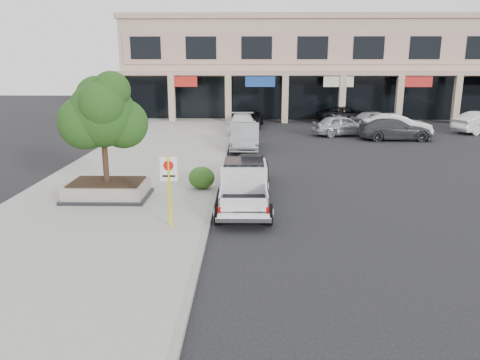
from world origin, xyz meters
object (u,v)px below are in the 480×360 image
planter (108,190)px  lot_car_a (342,125)px  no_parking_sign (169,182)px  pickup_truck (244,188)px  lot_car_c (395,129)px  curb_car_b (245,137)px  curb_car_c (242,125)px  planter_tree (107,114)px  lot_car_d (347,115)px  lot_car_e (376,119)px  curb_car_d (248,119)px  curb_car_a (249,170)px  lot_car_b (397,125)px

planter → lot_car_a: 20.93m
no_parking_sign → pickup_truck: no_parking_sign is taller
no_parking_sign → lot_car_c: no_parking_sign is taller
no_parking_sign → curb_car_b: size_ratio=0.47×
planter → lot_car_c: 21.75m
planter → curb_car_c: 17.92m
planter_tree → planter: bearing=-131.0°
lot_car_d → lot_car_e: lot_car_d is taller
planter → curb_car_c: curb_car_c is taller
pickup_truck → curb_car_d: pickup_truck is taller
lot_car_a → lot_car_d: bearing=-27.2°
planter_tree → curb_car_c: 17.94m
lot_car_c → lot_car_e: bearing=-1.8°
pickup_truck → curb_car_d: (0.12, 22.11, -0.14)m
pickup_truck → lot_car_a: (7.06, 17.70, -0.07)m
curb_car_a → curb_car_c: bearing=98.5°
lot_car_a → curb_car_b: bearing=115.5°
lot_car_e → curb_car_a: bearing=130.1°
curb_car_c → lot_car_a: lot_car_a is taller
planter → curb_car_d: curb_car_d is taller
curb_car_b → lot_car_c: curb_car_b is taller
no_parking_sign → curb_car_c: bearing=84.3°
curb_car_a → planter: bearing=-148.1°
lot_car_d → curb_car_a: bearing=151.9°
lot_car_a → curb_car_a: bearing=141.4°
curb_car_a → lot_car_d: bearing=74.3°
planter → lot_car_c: lot_car_c is taller
planter → curb_car_c: bearing=73.7°
lot_car_b → lot_car_c: size_ratio=0.96×
lot_car_a → lot_car_e: size_ratio=1.04×
curb_car_c → lot_car_a: bearing=-3.0°
curb_car_a → lot_car_b: (10.82, 14.12, 0.11)m
curb_car_b → lot_car_e: bearing=43.8°
pickup_truck → curb_car_a: (0.17, 3.47, -0.14)m
lot_car_e → curb_car_c: bearing=88.2°
planter_tree → curb_car_b: size_ratio=0.82×
planter_tree → curb_car_c: size_ratio=0.78×
lot_car_c → curb_car_c: bearing=78.3°
planter_tree → lot_car_b: bearing=45.6°
no_parking_sign → lot_car_e: 27.25m
planter → curb_car_a: bearing=25.4°
planter → lot_car_d: 27.86m
lot_car_d → lot_car_e: size_ratio=1.24×
curb_car_a → curb_car_d: bearing=96.7°
no_parking_sign → curb_car_b: (2.32, 14.42, -0.83)m
planter_tree → pickup_truck: planter_tree is taller
curb_car_d → pickup_truck: bearing=-84.9°
curb_car_a → curb_car_d: 18.65m
no_parking_sign → curb_car_b: bearing=80.8°
no_parking_sign → curb_car_c: 20.48m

